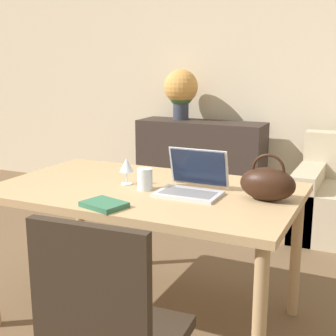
% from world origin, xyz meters
% --- Properties ---
extents(wall_back, '(10.00, 0.06, 2.70)m').
position_xyz_m(wall_back, '(0.00, 3.20, 1.35)').
color(wall_back, beige).
rests_on(wall_back, ground_plane).
extents(dining_table, '(1.59, 0.94, 0.77)m').
position_xyz_m(dining_table, '(-0.08, 0.67, 0.69)').
color(dining_table, tan).
rests_on(dining_table, ground_plane).
extents(chair, '(0.47, 0.47, 0.95)m').
position_xyz_m(chair, '(0.24, -0.21, 0.52)').
color(chair, '#2D2319').
rests_on(chair, ground_plane).
extents(sideboard, '(1.27, 0.40, 0.85)m').
position_xyz_m(sideboard, '(-0.61, 2.85, 0.43)').
color(sideboard, '#332823').
rests_on(sideboard, ground_plane).
extents(laptop, '(0.32, 0.28, 0.22)m').
position_xyz_m(laptop, '(0.18, 0.70, 0.83)').
color(laptop, silver).
rests_on(laptop, dining_table).
extents(drinking_glass, '(0.08, 0.08, 0.11)m').
position_xyz_m(drinking_glass, '(-0.07, 0.64, 0.83)').
color(drinking_glass, silver).
rests_on(drinking_glass, dining_table).
extents(wine_glass, '(0.08, 0.08, 0.15)m').
position_xyz_m(wine_glass, '(-0.21, 0.69, 0.87)').
color(wine_glass, silver).
rests_on(wine_glass, dining_table).
extents(handbag, '(0.27, 0.15, 0.23)m').
position_xyz_m(handbag, '(0.56, 0.72, 0.86)').
color(handbag, black).
rests_on(handbag, dining_table).
extents(flower_vase, '(0.34, 0.34, 0.50)m').
position_xyz_m(flower_vase, '(-0.85, 2.90, 1.14)').
color(flower_vase, '#333847').
rests_on(flower_vase, sideboard).
extents(book, '(0.22, 0.19, 0.02)m').
position_xyz_m(book, '(-0.10, 0.30, 0.78)').
color(book, '#336B4C').
rests_on(book, dining_table).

